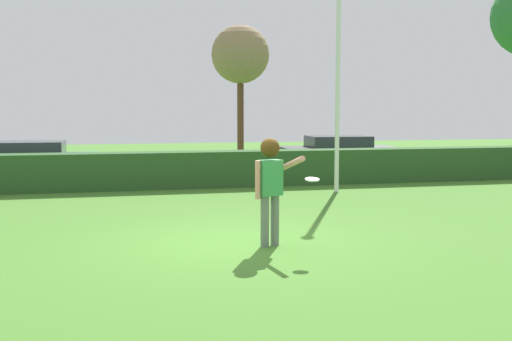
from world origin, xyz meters
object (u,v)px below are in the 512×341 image
(parked_car_blue, at_px, (27,160))
(parked_car_black, at_px, (338,151))
(maple_tree, at_px, (240,56))
(person, at_px, (270,179))
(frisbee, at_px, (312,179))
(lamppost, at_px, (338,72))

(parked_car_blue, relative_size, parked_car_black, 0.99)
(parked_car_blue, relative_size, maple_tree, 0.77)
(person, relative_size, maple_tree, 0.33)
(frisbee, relative_size, lamppost, 0.04)
(parked_car_black, bearing_deg, maple_tree, 142.91)
(lamppost, height_order, parked_car_black, lamppost)
(maple_tree, bearing_deg, frisbee, -97.33)
(lamppost, height_order, maple_tree, lamppost)
(frisbee, bearing_deg, maple_tree, 82.67)
(frisbee, bearing_deg, parked_car_black, 67.56)
(frisbee, xyz_separation_m, parked_car_black, (5.04, 12.19, -0.46))
(person, bearing_deg, frisbee, -45.86)
(person, relative_size, lamppost, 0.31)
(person, height_order, parked_car_black, person)
(lamppost, relative_size, parked_car_blue, 1.37)
(person, distance_m, frisbee, 0.76)
(person, distance_m, maple_tree, 14.59)
(frisbee, xyz_separation_m, parked_car_blue, (-5.59, 10.78, -0.46))
(frisbee, distance_m, lamppost, 7.44)
(person, distance_m, parked_car_black, 12.91)
(person, relative_size, parked_car_black, 0.41)
(parked_car_blue, bearing_deg, lamppost, -26.60)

